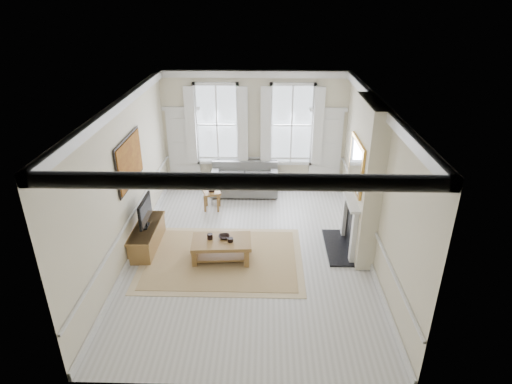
{
  "coord_description": "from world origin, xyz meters",
  "views": [
    {
      "loc": [
        0.34,
        -8.11,
        5.34
      ],
      "look_at": [
        0.12,
        0.51,
        1.25
      ],
      "focal_mm": 30.0,
      "sensor_mm": 36.0,
      "label": 1
    }
  ],
  "objects_px": {
    "side_table": "(212,195)",
    "coffee_table": "(222,244)",
    "sofa": "(245,181)",
    "tv_stand": "(147,237)"
  },
  "relations": [
    {
      "from": "side_table",
      "to": "coffee_table",
      "type": "distance_m",
      "value": 2.41
    },
    {
      "from": "sofa",
      "to": "coffee_table",
      "type": "xyz_separation_m",
      "value": [
        -0.33,
        -3.41,
        0.03
      ]
    },
    {
      "from": "side_table",
      "to": "coffee_table",
      "type": "height_order",
      "value": "side_table"
    },
    {
      "from": "sofa",
      "to": "tv_stand",
      "type": "relative_size",
      "value": 1.26
    },
    {
      "from": "tv_stand",
      "to": "coffee_table",
      "type": "bearing_deg",
      "value": -14.44
    },
    {
      "from": "sofa",
      "to": "coffee_table",
      "type": "distance_m",
      "value": 3.42
    },
    {
      "from": "tv_stand",
      "to": "sofa",
      "type": "bearing_deg",
      "value": 54.98
    },
    {
      "from": "coffee_table",
      "to": "tv_stand",
      "type": "distance_m",
      "value": 1.8
    },
    {
      "from": "coffee_table",
      "to": "sofa",
      "type": "bearing_deg",
      "value": 80.36
    },
    {
      "from": "sofa",
      "to": "side_table",
      "type": "bearing_deg",
      "value": -128.18
    }
  ]
}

